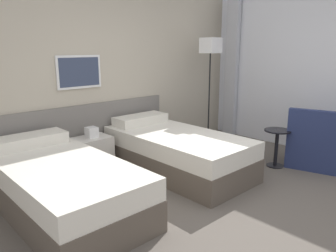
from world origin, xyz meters
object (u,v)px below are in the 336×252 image
at_px(side_table, 277,142).
at_px(nightstand, 93,153).
at_px(floor_lamp, 210,53).
at_px(bed_near_door, 62,186).
at_px(bed_near_window, 176,151).
at_px(armchair, 318,147).

bearing_deg(side_table, nightstand, 140.46).
bearing_deg(side_table, floor_lamp, 84.17).
height_order(bed_near_door, nightstand, bed_near_door).
bearing_deg(bed_near_window, nightstand, 136.42).
distance_m(bed_near_door, armchair, 3.48).
distance_m(bed_near_door, floor_lamp, 3.24).
relative_size(bed_near_door, bed_near_window, 1.00).
bearing_deg(bed_near_window, floor_lamp, 21.90).
distance_m(nightstand, side_table, 2.56).
bearing_deg(armchair, nightstand, 34.13).
height_order(floor_lamp, armchair, floor_lamp).
distance_m(bed_near_window, floor_lamp, 1.89).
height_order(bed_near_window, side_table, bed_near_window).
relative_size(bed_near_door, armchair, 2.16).
bearing_deg(nightstand, bed_near_window, -43.58).
bearing_deg(floor_lamp, armchair, -79.86).
xyz_separation_m(nightstand, armchair, (2.43, -2.03, 0.03)).
height_order(bed_near_door, floor_lamp, floor_lamp).
distance_m(bed_near_window, armchair, 2.03).
height_order(bed_near_window, armchair, armchair).
bearing_deg(armchair, side_table, 32.79).
bearing_deg(side_table, bed_near_window, 143.67).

